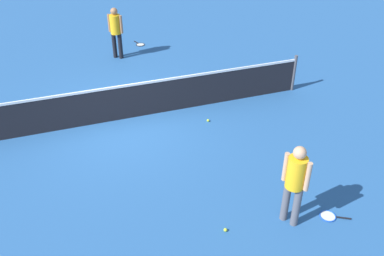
{
  "coord_description": "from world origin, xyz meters",
  "views": [
    {
      "loc": [
        -1.37,
        -9.46,
        5.78
      ],
      "look_at": [
        1.11,
        -2.32,
        0.9
      ],
      "focal_mm": 39.66,
      "sensor_mm": 36.0,
      "label": 1
    }
  ],
  "objects_px": {
    "player_far_side": "(116,29)",
    "tennis_ball_near_player": "(225,230)",
    "tennis_racket_near_player": "(329,216)",
    "player_near_side": "(295,179)",
    "tennis_ball_by_net": "(208,120)",
    "tennis_racket_far_player": "(140,44)"
  },
  "relations": [
    {
      "from": "player_far_side",
      "to": "player_near_side",
      "type": "bearing_deg",
      "value": -79.73
    },
    {
      "from": "tennis_racket_far_player",
      "to": "tennis_ball_near_player",
      "type": "distance_m",
      "value": 9.38
    },
    {
      "from": "player_near_side",
      "to": "player_far_side",
      "type": "bearing_deg",
      "value": 100.27
    },
    {
      "from": "tennis_racket_far_player",
      "to": "player_near_side",
      "type": "bearing_deg",
      "value": -86.33
    },
    {
      "from": "player_near_side",
      "to": "tennis_ball_by_net",
      "type": "distance_m",
      "value": 3.92
    },
    {
      "from": "tennis_ball_near_player",
      "to": "tennis_ball_by_net",
      "type": "xyz_separation_m",
      "value": [
        1.06,
        3.64,
        0.0
      ]
    },
    {
      "from": "tennis_ball_near_player",
      "to": "tennis_ball_by_net",
      "type": "relative_size",
      "value": 1.0
    },
    {
      "from": "player_near_side",
      "to": "tennis_ball_near_player",
      "type": "height_order",
      "value": "player_near_side"
    },
    {
      "from": "tennis_racket_far_player",
      "to": "tennis_ball_near_player",
      "type": "xyz_separation_m",
      "value": [
        -0.61,
        -9.36,
        0.02
      ]
    },
    {
      "from": "tennis_ball_near_player",
      "to": "tennis_racket_far_player",
      "type": "bearing_deg",
      "value": 86.3
    },
    {
      "from": "player_near_side",
      "to": "tennis_ball_near_player",
      "type": "bearing_deg",
      "value": 172.97
    },
    {
      "from": "tennis_racket_near_player",
      "to": "player_far_side",
      "type": "bearing_deg",
      "value": 105.04
    },
    {
      "from": "tennis_ball_by_net",
      "to": "player_near_side",
      "type": "bearing_deg",
      "value": -87.59
    },
    {
      "from": "tennis_racket_near_player",
      "to": "tennis_racket_far_player",
      "type": "distance_m",
      "value": 9.77
    },
    {
      "from": "tennis_ball_by_net",
      "to": "player_far_side",
      "type": "bearing_deg",
      "value": 106.19
    },
    {
      "from": "player_near_side",
      "to": "tennis_ball_by_net",
      "type": "bearing_deg",
      "value": 92.41
    },
    {
      "from": "player_near_side",
      "to": "tennis_racket_far_player",
      "type": "xyz_separation_m",
      "value": [
        -0.61,
        9.51,
        -1.0
      ]
    },
    {
      "from": "player_far_side",
      "to": "tennis_racket_near_player",
      "type": "xyz_separation_m",
      "value": [
        2.36,
        -8.77,
        -1.0
      ]
    },
    {
      "from": "player_near_side",
      "to": "tennis_ball_near_player",
      "type": "relative_size",
      "value": 25.76
    },
    {
      "from": "player_far_side",
      "to": "tennis_ball_near_player",
      "type": "xyz_separation_m",
      "value": [
        0.35,
        -8.47,
        -0.98
      ]
    },
    {
      "from": "tennis_racket_near_player",
      "to": "tennis_ball_near_player",
      "type": "bearing_deg",
      "value": 171.34
    },
    {
      "from": "player_near_side",
      "to": "tennis_racket_near_player",
      "type": "relative_size",
      "value": 2.88
    }
  ]
}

